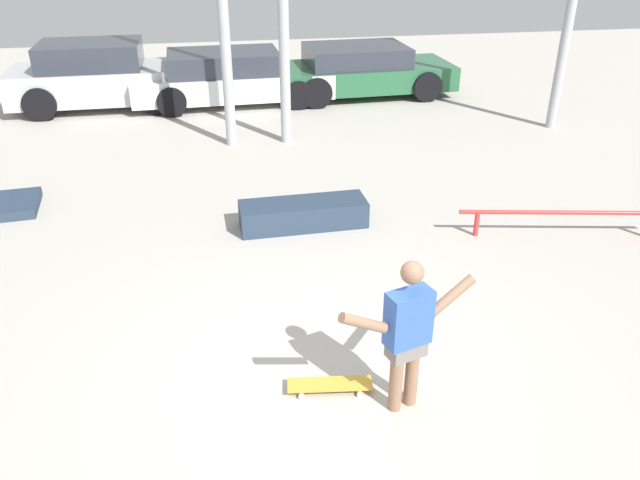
{
  "coord_description": "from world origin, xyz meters",
  "views": [
    {
      "loc": [
        -0.78,
        -4.7,
        4.07
      ],
      "look_at": [
        0.28,
        1.58,
        0.69
      ],
      "focal_mm": 35.0,
      "sensor_mm": 36.0,
      "label": 1
    }
  ],
  "objects_px": {
    "grind_box": "(303,214)",
    "parked_car_white": "(230,78)",
    "parked_car_silver": "(99,76)",
    "skateboard": "(330,384)",
    "skateboarder": "(408,331)",
    "grind_rail": "(564,216)",
    "parked_car_green": "(361,71)"
  },
  "relations": [
    {
      "from": "grind_rail",
      "to": "parked_car_silver",
      "type": "xyz_separation_m",
      "value": [
        -7.22,
        7.79,
        0.4
      ]
    },
    {
      "from": "parked_car_white",
      "to": "grind_box",
      "type": "bearing_deg",
      "value": -85.77
    },
    {
      "from": "skateboard",
      "to": "parked_car_green",
      "type": "relative_size",
      "value": 0.19
    },
    {
      "from": "parked_car_silver",
      "to": "parked_car_white",
      "type": "distance_m",
      "value": 2.95
    },
    {
      "from": "skateboarder",
      "to": "grind_rail",
      "type": "bearing_deg",
      "value": 25.18
    },
    {
      "from": "grind_box",
      "to": "parked_car_green",
      "type": "relative_size",
      "value": 0.41
    },
    {
      "from": "skateboarder",
      "to": "grind_box",
      "type": "height_order",
      "value": "skateboarder"
    },
    {
      "from": "grind_rail",
      "to": "parked_car_green",
      "type": "xyz_separation_m",
      "value": [
        -1.1,
        7.86,
        0.28
      ]
    },
    {
      "from": "skateboard",
      "to": "grind_box",
      "type": "relative_size",
      "value": 0.46
    },
    {
      "from": "grind_box",
      "to": "parked_car_silver",
      "type": "xyz_separation_m",
      "value": [
        -3.7,
        6.87,
        0.53
      ]
    },
    {
      "from": "parked_car_white",
      "to": "parked_car_green",
      "type": "bearing_deg",
      "value": 1.46
    },
    {
      "from": "skateboard",
      "to": "grind_rail",
      "type": "relative_size",
      "value": 0.29
    },
    {
      "from": "grind_rail",
      "to": "parked_car_silver",
      "type": "bearing_deg",
      "value": 132.8
    },
    {
      "from": "grind_box",
      "to": "grind_rail",
      "type": "xyz_separation_m",
      "value": [
        3.52,
        -0.92,
        0.13
      ]
    },
    {
      "from": "grind_rail",
      "to": "parked_car_green",
      "type": "relative_size",
      "value": 0.65
    },
    {
      "from": "skateboarder",
      "to": "grind_rail",
      "type": "relative_size",
      "value": 0.53
    },
    {
      "from": "skateboarder",
      "to": "grind_rail",
      "type": "height_order",
      "value": "skateboarder"
    },
    {
      "from": "parked_car_silver",
      "to": "parked_car_green",
      "type": "height_order",
      "value": "parked_car_silver"
    },
    {
      "from": "grind_rail",
      "to": "grind_box",
      "type": "bearing_deg",
      "value": 165.31
    },
    {
      "from": "grind_box",
      "to": "grind_rail",
      "type": "height_order",
      "value": "grind_rail"
    },
    {
      "from": "skateboard",
      "to": "parked_car_white",
      "type": "xyz_separation_m",
      "value": [
        -0.5,
        10.26,
        0.53
      ]
    },
    {
      "from": "skateboard",
      "to": "parked_car_white",
      "type": "height_order",
      "value": "parked_car_white"
    },
    {
      "from": "skateboard",
      "to": "grind_rail",
      "type": "xyz_separation_m",
      "value": [
        3.78,
        2.6,
        0.25
      ]
    },
    {
      "from": "skateboard",
      "to": "parked_car_green",
      "type": "bearing_deg",
      "value": 82.41
    },
    {
      "from": "parked_car_silver",
      "to": "parked_car_green",
      "type": "bearing_deg",
      "value": -0.42
    },
    {
      "from": "skateboarder",
      "to": "skateboard",
      "type": "bearing_deg",
      "value": 135.64
    },
    {
      "from": "skateboard",
      "to": "parked_car_white",
      "type": "bearing_deg",
      "value": 99.55
    },
    {
      "from": "skateboarder",
      "to": "parked_car_white",
      "type": "distance_m",
      "value": 10.63
    },
    {
      "from": "grind_box",
      "to": "parked_car_silver",
      "type": "relative_size",
      "value": 0.45
    },
    {
      "from": "parked_car_white",
      "to": "skateboard",
      "type": "bearing_deg",
      "value": -89.36
    },
    {
      "from": "skateboarder",
      "to": "parked_car_green",
      "type": "relative_size",
      "value": 0.35
    },
    {
      "from": "grind_box",
      "to": "parked_car_white",
      "type": "distance_m",
      "value": 6.79
    }
  ]
}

